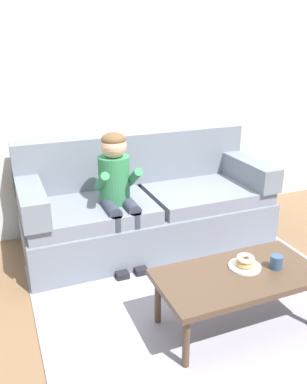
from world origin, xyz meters
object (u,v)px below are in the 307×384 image
coffee_table (238,279)px  donut (245,263)px  couch (146,206)px  toy_controller (237,268)px  person_child (117,186)px  mug (276,262)px

coffee_table → donut: (0.08, 0.05, 0.07)m
couch → toy_controller: (0.49, -0.79, -0.32)m
person_child → donut: 1.23m
donut → toy_controller: bearing=59.1°
donut → mug: 0.20m
donut → toy_controller: donut is taller
donut → toy_controller: 0.72m
donut → mug: mug is taller
couch → mug: couch is taller
person_child → donut: size_ratio=9.18×
donut → toy_controller: (0.31, 0.51, -0.41)m
couch → donut: couch is taller
mug → toy_controller: size_ratio=0.40×
couch → toy_controller: 0.98m
couch → coffee_table: size_ratio=2.11×
donut → coffee_table: bearing=-149.3°
couch → toy_controller: couch is taller
person_child → toy_controller: person_child is taller
mug → toy_controller: (0.12, 0.59, -0.42)m
donut → mug: bearing=-24.0°
coffee_table → person_child: 1.26m
mug → coffee_table: bearing=172.1°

